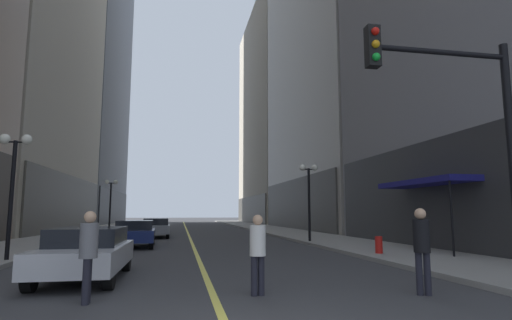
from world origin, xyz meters
TOP-DOWN VIEW (x-y plane):
  - ground_plane at (0.00, 35.00)m, footprint 200.00×200.00m
  - sidewalk_left at (-8.25, 35.00)m, footprint 4.50×78.00m
  - sidewalk_right at (8.25, 35.00)m, footprint 4.50×78.00m
  - lane_centre_stripe at (0.00, 35.00)m, footprint 0.16×70.00m
  - building_left_far at (-17.83, 60.00)m, footprint 14.85×26.00m
  - building_right_far at (18.08, 60.00)m, footprint 15.37×26.00m
  - storefront_awning_right at (9.69, 11.21)m, footprint 1.60×5.41m
  - car_silver at (-3.07, 6.76)m, footprint 1.88×4.28m
  - car_navy at (-2.92, 16.75)m, footprint 2.09×4.11m
  - car_grey at (-2.32, 24.75)m, footprint 1.98×4.79m
  - pedestrian_in_white_shirt at (0.91, 3.99)m, footprint 0.41×0.41m
  - pedestrian_in_black_coat at (4.34, 3.38)m, footprint 0.46×0.46m
  - pedestrian_in_grey_suit at (-2.44, 3.84)m, footprint 0.35×0.35m
  - traffic_light_near_right at (5.35, 3.01)m, footprint 3.43×0.35m
  - street_lamp_left_near at (-6.40, 10.59)m, footprint 1.06×0.36m
  - street_lamp_left_far at (-6.40, 30.68)m, footprint 1.06×0.36m
  - street_lamp_right_mid at (6.40, 17.22)m, footprint 1.06×0.36m
  - fire_hydrant_right at (6.90, 10.23)m, footprint 0.28×0.28m

SIDE VIEW (x-z plane):
  - ground_plane at x=0.00m, z-range 0.00..0.00m
  - lane_centre_stripe at x=0.00m, z-range 0.00..0.01m
  - sidewalk_left at x=-8.25m, z-range 0.00..0.15m
  - sidewalk_right at x=8.25m, z-range 0.00..0.15m
  - fire_hydrant_right at x=6.90m, z-range 0.00..0.80m
  - car_navy at x=-2.92m, z-range 0.06..1.38m
  - car_silver at x=-3.07m, z-range 0.06..1.38m
  - car_grey at x=-2.32m, z-range 0.06..1.38m
  - pedestrian_in_white_shirt at x=0.91m, z-range 0.14..1.81m
  - pedestrian_in_grey_suit at x=-2.44m, z-range 0.15..1.89m
  - pedestrian_in_black_coat at x=4.34m, z-range 0.16..1.97m
  - storefront_awning_right at x=9.69m, z-range 1.43..4.55m
  - street_lamp_left_near at x=-6.40m, z-range 1.04..5.47m
  - street_lamp_left_far at x=-6.40m, z-range 1.04..5.47m
  - street_lamp_right_mid at x=6.40m, z-range 1.04..5.47m
  - traffic_light_near_right at x=5.35m, z-range 0.92..6.57m
  - building_right_far at x=18.08m, z-range -0.06..35.55m
  - building_left_far at x=-17.83m, z-range -0.07..56.17m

